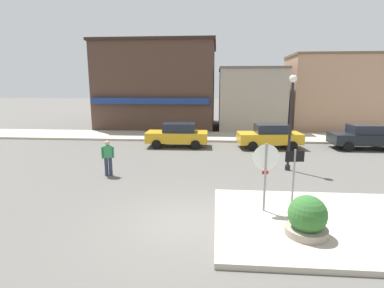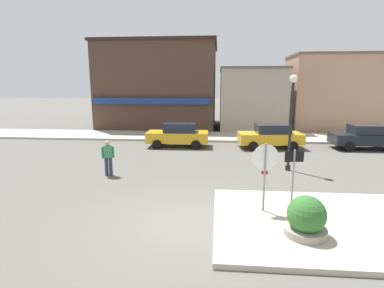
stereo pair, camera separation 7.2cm
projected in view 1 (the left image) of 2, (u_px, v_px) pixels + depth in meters
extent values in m
plane|color=#5B5954|center=(185.00, 223.00, 8.92)|extent=(160.00, 160.00, 0.00)
cube|color=#B7AD99|center=(325.00, 223.00, 8.73)|extent=(6.40, 4.80, 0.15)
cube|color=#B7AD99|center=(205.00, 136.00, 23.34)|extent=(80.00, 4.00, 0.15)
cylinder|color=gray|center=(265.00, 180.00, 9.24)|extent=(0.07, 0.07, 2.30)
cylinder|color=red|center=(266.00, 157.00, 9.12)|extent=(0.75, 0.12, 0.76)
cylinder|color=white|center=(266.00, 157.00, 9.10)|extent=(0.81, 0.13, 0.82)
cube|color=red|center=(265.00, 172.00, 9.20)|extent=(0.20, 0.04, 0.11)
cylinder|color=gray|center=(293.00, 182.00, 9.33)|extent=(0.06, 0.06, 2.10)
cube|color=black|center=(295.00, 156.00, 9.17)|extent=(0.60, 0.10, 0.34)
cube|color=white|center=(295.00, 156.00, 9.18)|extent=(0.54, 0.09, 0.29)
cube|color=black|center=(295.00, 156.00, 9.19)|extent=(0.34, 0.06, 0.08)
cylinder|color=gray|center=(306.00, 234.00, 7.91)|extent=(1.10, 1.10, 0.35)
sphere|color=#336B2D|center=(307.00, 214.00, 7.80)|extent=(1.00, 1.00, 1.00)
cylinder|color=black|center=(290.00, 127.00, 14.01)|extent=(0.12, 0.12, 4.20)
cylinder|color=black|center=(288.00, 168.00, 14.40)|extent=(0.24, 0.24, 0.24)
sphere|color=white|center=(293.00, 79.00, 13.58)|extent=(0.36, 0.36, 0.36)
cone|color=black|center=(293.00, 75.00, 13.55)|extent=(0.32, 0.32, 0.18)
cube|color=gold|center=(177.00, 137.00, 19.73)|extent=(4.05, 1.82, 0.66)
cube|color=#1E232D|center=(179.00, 128.00, 19.60)|extent=(2.12, 1.46, 0.56)
cylinder|color=black|center=(156.00, 144.00, 19.03)|extent=(0.61, 0.20, 0.60)
cylinder|color=black|center=(161.00, 140.00, 20.70)|extent=(0.61, 0.20, 0.60)
cylinder|color=black|center=(195.00, 145.00, 18.91)|extent=(0.61, 0.20, 0.60)
cylinder|color=black|center=(196.00, 140.00, 20.57)|extent=(0.61, 0.20, 0.60)
cube|color=gold|center=(269.00, 138.00, 19.30)|extent=(4.15, 2.08, 0.66)
cube|color=#1E232D|center=(272.00, 128.00, 19.19)|extent=(2.21, 1.59, 0.56)
cylinder|color=black|center=(253.00, 146.00, 18.52)|extent=(0.61, 0.24, 0.60)
cylinder|color=black|center=(247.00, 141.00, 20.19)|extent=(0.61, 0.24, 0.60)
cylinder|color=black|center=(292.00, 146.00, 18.56)|extent=(0.61, 0.24, 0.60)
cylinder|color=black|center=(284.00, 141.00, 20.23)|extent=(0.61, 0.24, 0.60)
cube|color=black|center=(363.00, 139.00, 19.01)|extent=(4.03, 1.78, 0.66)
cube|color=#1E232D|center=(367.00, 129.00, 18.88)|extent=(2.11, 1.44, 0.56)
cylinder|color=black|center=(349.00, 147.00, 18.32)|extent=(0.60, 0.19, 0.60)
cylinder|color=black|center=(337.00, 142.00, 19.99)|extent=(0.60, 0.19, 0.60)
cylinder|color=black|center=(376.00, 142.00, 19.84)|extent=(0.60, 0.19, 0.60)
cylinder|color=#2D334C|center=(111.00, 166.00, 13.49)|extent=(0.16, 0.16, 0.85)
cylinder|color=#2D334C|center=(106.00, 167.00, 13.45)|extent=(0.16, 0.16, 0.85)
cube|color=#338C51|center=(108.00, 151.00, 13.33)|extent=(0.41, 0.32, 0.54)
sphere|color=tan|center=(107.00, 143.00, 13.26)|extent=(0.22, 0.22, 0.22)
cylinder|color=#338C51|center=(113.00, 152.00, 13.40)|extent=(0.11, 0.11, 0.52)
cylinder|color=#338C51|center=(102.00, 153.00, 13.29)|extent=(0.11, 0.11, 0.52)
cube|color=#473328|center=(160.00, 87.00, 29.48)|extent=(10.48, 9.29, 7.62)
cube|color=navy|center=(150.00, 101.00, 25.01)|extent=(9.96, 0.40, 0.50)
cube|color=#2E211A|center=(160.00, 45.00, 28.71)|extent=(10.80, 9.57, 0.24)
cube|color=#9E9384|center=(250.00, 100.00, 27.60)|extent=(5.56, 6.83, 5.30)
cube|color=#5E584F|center=(251.00, 69.00, 27.06)|extent=(5.67, 6.96, 0.20)
cube|color=tan|center=(331.00, 94.00, 26.89)|extent=(7.50, 5.09, 6.44)
cube|color=brown|center=(335.00, 56.00, 26.24)|extent=(7.65, 5.19, 0.20)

